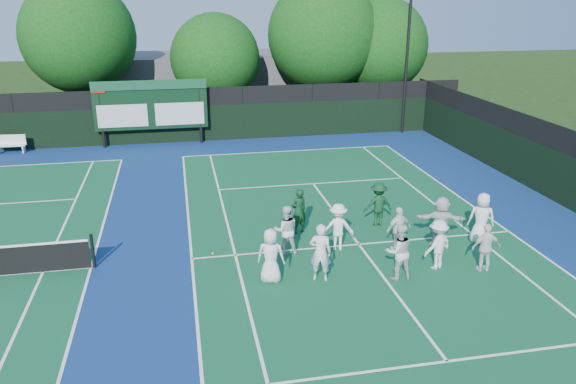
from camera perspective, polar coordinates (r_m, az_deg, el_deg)
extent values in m
plane|color=#1B350E|center=(18.00, 8.20, -6.63)|extent=(120.00, 120.00, 0.00)
cube|color=navy|center=(17.99, -11.40, -6.83)|extent=(34.00, 32.00, 0.01)
cube|color=#11522E|center=(18.84, 7.20, -5.30)|extent=(10.97, 23.77, 0.00)
cube|color=white|center=(29.67, 0.05, 4.19)|extent=(10.97, 0.08, 0.00)
cube|color=white|center=(17.98, -9.75, -6.70)|extent=(0.08, 23.77, 0.00)
cube|color=white|center=(21.14, 21.50, -3.74)|extent=(0.08, 23.77, 0.00)
cube|color=white|center=(18.05, -5.38, -6.39)|extent=(0.08, 23.77, 0.00)
cube|color=white|center=(20.45, 18.25, -4.11)|extent=(0.08, 23.77, 0.00)
cube|color=white|center=(13.75, 15.86, -16.22)|extent=(8.23, 0.08, 0.00)
cube|color=white|center=(24.56, 2.57, 0.85)|extent=(8.23, 0.08, 0.00)
cube|color=white|center=(18.84, 7.20, -5.29)|extent=(0.08, 12.80, 0.00)
cube|color=white|center=(30.31, -26.90, 2.36)|extent=(10.97, 0.08, 0.00)
cube|color=white|center=(18.21, -19.39, -7.24)|extent=(0.08, 23.77, 0.00)
cube|color=white|center=(18.48, -23.61, -7.42)|extent=(0.08, 23.77, 0.00)
cube|color=black|center=(31.92, -11.78, 6.70)|extent=(34.00, 0.08, 2.00)
cube|color=black|center=(31.63, -11.97, 9.35)|extent=(34.00, 0.05, 1.00)
cylinder|color=black|center=(31.62, -18.44, 7.39)|extent=(0.16, 0.16, 3.50)
cylinder|color=black|center=(31.40, -8.93, 8.07)|extent=(0.16, 0.16, 3.50)
cube|color=black|center=(31.32, -13.77, 8.56)|extent=(6.00, 0.15, 2.60)
cube|color=#14462B|center=(31.04, -13.94, 10.51)|extent=(6.00, 0.05, 0.50)
cube|color=silver|center=(31.42, -16.45, 7.42)|extent=(2.60, 0.04, 1.20)
cube|color=silver|center=(31.28, -10.94, 7.82)|extent=(2.60, 0.04, 1.20)
cube|color=maroon|center=(31.28, -18.75, 9.94)|extent=(0.70, 0.04, 0.50)
cube|color=#56565B|center=(39.77, -6.05, 10.96)|extent=(18.00, 6.00, 4.00)
cylinder|color=black|center=(33.67, 12.08, 14.24)|extent=(0.16, 0.16, 10.00)
cylinder|color=black|center=(17.97, -19.21, -5.70)|extent=(0.10, 0.10, 1.10)
cube|color=white|center=(32.52, -26.36, 4.26)|extent=(1.55, 0.53, 0.06)
cube|color=white|center=(32.60, -26.37, 4.81)|extent=(1.52, 0.19, 0.51)
cube|color=white|center=(32.42, -25.26, 3.97)|extent=(0.09, 0.36, 0.41)
cylinder|color=black|center=(35.62, -19.75, 8.22)|extent=(0.44, 0.44, 3.14)
sphere|color=#0D3D10|center=(35.14, -20.51, 14.57)|extent=(6.43, 6.43, 6.43)
sphere|color=#0D3D10|center=(35.40, -19.33, 13.68)|extent=(4.50, 4.50, 4.50)
cylinder|color=black|center=(35.42, -7.18, 8.33)|extent=(0.44, 0.44, 2.15)
sphere|color=#0D3D10|center=(34.95, -7.40, 13.30)|extent=(5.37, 5.37, 5.37)
sphere|color=#0D3D10|center=(35.36, -6.40, 12.54)|extent=(3.76, 3.76, 3.76)
cylinder|color=black|center=(36.44, 3.48, 9.30)|extent=(0.44, 0.44, 2.83)
sphere|color=#0D3D10|center=(35.94, 3.62, 15.59)|extent=(6.90, 6.90, 6.90)
sphere|color=#0D3D10|center=(36.44, 4.41, 14.54)|extent=(4.83, 4.83, 4.83)
cylinder|color=black|center=(37.57, 9.02, 9.16)|extent=(0.44, 0.44, 2.50)
sphere|color=#0D3D10|center=(37.11, 9.31, 14.49)|extent=(6.03, 6.03, 6.03)
sphere|color=#0D3D10|center=(37.65, 9.98, 13.60)|extent=(4.22, 4.22, 4.22)
sphere|color=#D8EB1B|center=(17.83, -5.22, -6.65)|extent=(0.07, 0.07, 0.07)
sphere|color=#D8EB1B|center=(19.99, 15.51, -4.32)|extent=(0.07, 0.07, 0.07)
sphere|color=#D8EB1B|center=(20.04, 19.40, -4.69)|extent=(0.07, 0.07, 0.07)
sphere|color=#D8EB1B|center=(18.19, -7.66, -6.19)|extent=(0.07, 0.07, 0.07)
imported|color=white|center=(16.10, -1.75, -6.48)|extent=(0.92, 0.74, 1.64)
imported|color=silver|center=(16.17, 3.31, -6.14)|extent=(0.74, 0.60, 1.76)
imported|color=silver|center=(16.58, 11.18, -5.95)|extent=(0.84, 0.66, 1.70)
imported|color=white|center=(17.46, 14.97, -5.16)|extent=(1.16, 0.94, 1.56)
imported|color=white|center=(17.74, 19.48, -5.35)|extent=(0.90, 0.42, 1.50)
imported|color=silver|center=(17.78, -0.21, -3.88)|extent=(0.83, 0.67, 1.62)
imported|color=white|center=(18.14, 5.11, -3.56)|extent=(1.11, 0.77, 1.57)
imported|color=white|center=(18.37, 11.18, -3.70)|extent=(0.93, 0.55, 1.49)
imported|color=silver|center=(18.98, 15.26, -2.89)|extent=(1.67, 1.01, 1.72)
imported|color=white|center=(19.60, 19.07, -2.54)|extent=(1.00, 0.85, 1.74)
imported|color=#0E331A|center=(19.28, 1.10, -1.96)|extent=(0.69, 0.58, 1.62)
imported|color=#0F391D|center=(20.18, 9.15, -1.23)|extent=(1.04, 0.60, 1.61)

